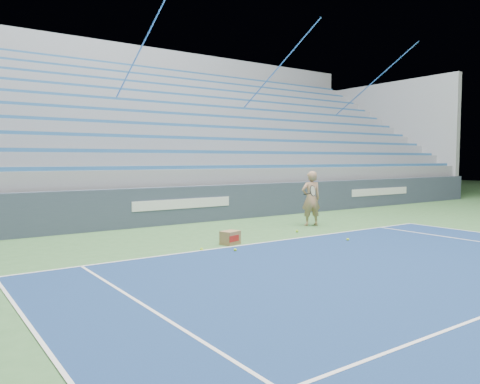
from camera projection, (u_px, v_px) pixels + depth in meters
name	position (u px, v px, depth m)	size (l,w,h in m)	color
sponsor_barrier	(181.00, 205.00, 13.87)	(30.00, 0.32, 1.10)	#374154
bleachers	(112.00, 148.00, 18.40)	(31.00, 9.15, 7.30)	gray
tennis_player	(311.00, 198.00, 13.37)	(0.94, 0.89, 1.57)	tan
ball_box	(230.00, 238.00, 10.47)	(0.47, 0.41, 0.30)	olive
tennis_ball_0	(297.00, 231.00, 12.19)	(0.07, 0.07, 0.07)	#B3E62F
tennis_ball_1	(235.00, 250.00, 9.65)	(0.07, 0.07, 0.07)	#B3E62F
tennis_ball_2	(202.00, 249.00, 9.73)	(0.07, 0.07, 0.07)	#B3E62F
tennis_ball_3	(348.00, 239.00, 10.91)	(0.07, 0.07, 0.07)	#B3E62F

